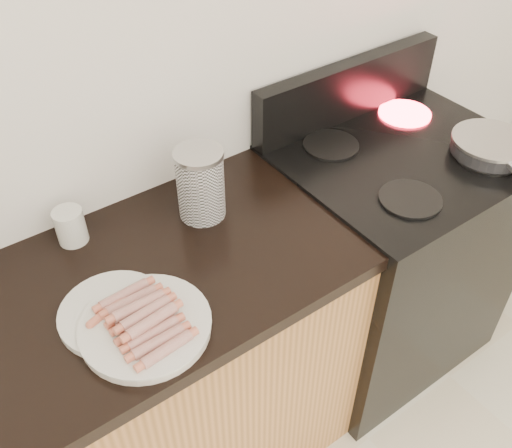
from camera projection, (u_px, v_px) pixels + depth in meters
wall_back at (116, 66)px, 1.40m from camera, size 4.00×0.04×2.60m
stove at (385, 256)px, 2.10m from camera, size 0.76×0.65×0.91m
stove_panel at (349, 90)px, 1.91m from camera, size 0.76×0.06×0.20m
burner_near_left at (410, 199)px, 1.62m from camera, size 0.18×0.18×0.01m
burner_near_right at (486, 159)px, 1.77m from camera, size 0.18×0.18×0.01m
burner_far_left at (331, 145)px, 1.83m from camera, size 0.18×0.18×0.01m
burner_far_right at (405, 113)px, 1.98m from camera, size 0.18×0.18×0.01m
frying_pan at (491, 146)px, 1.77m from camera, size 0.25×0.40×0.05m
main_plate at (146, 327)px, 1.29m from camera, size 0.35×0.35×0.02m
side_plate at (114, 313)px, 1.32m from camera, size 0.32×0.32×0.02m
hotdog_pile at (144, 319)px, 1.27m from camera, size 0.12×0.22×0.05m
plain_sausages at (112, 307)px, 1.30m from camera, size 0.13×0.05×0.02m
canister at (201, 184)px, 1.53m from camera, size 0.13×0.13×0.21m
mug at (70, 226)px, 1.48m from camera, size 0.10×0.10×0.10m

